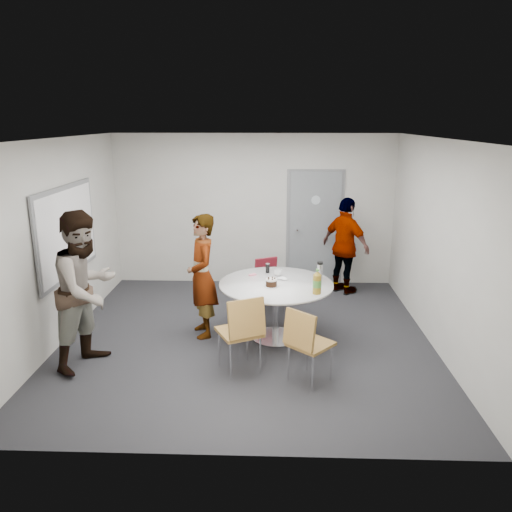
{
  "coord_description": "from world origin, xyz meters",
  "views": [
    {
      "loc": [
        0.35,
        -6.35,
        2.94
      ],
      "look_at": [
        0.12,
        0.25,
        1.12
      ],
      "focal_mm": 35.0,
      "sensor_mm": 36.0,
      "label": 1
    }
  ],
  "objects_px": {
    "chair_near_right": "(306,339)",
    "person_left": "(86,290)",
    "chair_far": "(268,279)",
    "door": "(315,228)",
    "chair_near_left": "(242,327)",
    "person_main": "(202,276)",
    "whiteboard": "(67,232)",
    "table": "(278,291)",
    "person_right": "(346,246)"
  },
  "relations": [
    {
      "from": "whiteboard",
      "to": "chair_near_right",
      "type": "relative_size",
      "value": 2.1
    },
    {
      "from": "whiteboard",
      "to": "person_right",
      "type": "xyz_separation_m",
      "value": [
        4.05,
        1.75,
        -0.61
      ]
    },
    {
      "from": "table",
      "to": "chair_near_right",
      "type": "height_order",
      "value": "table"
    },
    {
      "from": "door",
      "to": "person_left",
      "type": "relative_size",
      "value": 1.1
    },
    {
      "from": "table",
      "to": "person_left",
      "type": "distance_m",
      "value": 2.46
    },
    {
      "from": "person_main",
      "to": "door",
      "type": "bearing_deg",
      "value": 124.79
    },
    {
      "from": "chair_far",
      "to": "chair_near_left",
      "type": "bearing_deg",
      "value": 57.28
    },
    {
      "from": "chair_near_left",
      "to": "whiteboard",
      "type": "bearing_deg",
      "value": 127.54
    },
    {
      "from": "door",
      "to": "person_right",
      "type": "distance_m",
      "value": 0.75
    },
    {
      "from": "door",
      "to": "person_main",
      "type": "bearing_deg",
      "value": -126.03
    },
    {
      "from": "whiteboard",
      "to": "chair_near_right",
      "type": "bearing_deg",
      "value": -23.61
    },
    {
      "from": "person_left",
      "to": "person_right",
      "type": "relative_size",
      "value": 1.15
    },
    {
      "from": "person_right",
      "to": "table",
      "type": "bearing_deg",
      "value": 107.56
    },
    {
      "from": "whiteboard",
      "to": "person_left",
      "type": "xyz_separation_m",
      "value": [
        0.58,
        -0.99,
        -0.49
      ]
    },
    {
      "from": "whiteboard",
      "to": "person_main",
      "type": "relative_size",
      "value": 1.11
    },
    {
      "from": "chair_far",
      "to": "person_right",
      "type": "height_order",
      "value": "person_right"
    },
    {
      "from": "chair_far",
      "to": "door",
      "type": "bearing_deg",
      "value": -146.55
    },
    {
      "from": "person_main",
      "to": "person_right",
      "type": "distance_m",
      "value": 2.87
    },
    {
      "from": "whiteboard",
      "to": "chair_near_right",
      "type": "height_order",
      "value": "whiteboard"
    },
    {
      "from": "table",
      "to": "person_left",
      "type": "height_order",
      "value": "person_left"
    },
    {
      "from": "chair_near_right",
      "to": "person_left",
      "type": "xyz_separation_m",
      "value": [
        -2.6,
        0.4,
        0.41
      ]
    },
    {
      "from": "table",
      "to": "chair_near_left",
      "type": "distance_m",
      "value": 1.1
    },
    {
      "from": "person_left",
      "to": "chair_near_left",
      "type": "bearing_deg",
      "value": -73.72
    },
    {
      "from": "door",
      "to": "chair_near_left",
      "type": "relative_size",
      "value": 2.17
    },
    {
      "from": "person_left",
      "to": "person_right",
      "type": "height_order",
      "value": "person_left"
    },
    {
      "from": "chair_near_right",
      "to": "door",
      "type": "bearing_deg",
      "value": 126.34
    },
    {
      "from": "person_main",
      "to": "chair_far",
      "type": "bearing_deg",
      "value": 119.24
    },
    {
      "from": "chair_near_right",
      "to": "person_left",
      "type": "bearing_deg",
      "value": -146.59
    },
    {
      "from": "chair_near_left",
      "to": "chair_far",
      "type": "xyz_separation_m",
      "value": [
        0.28,
        2.13,
        -0.1
      ]
    },
    {
      "from": "chair_near_left",
      "to": "person_right",
      "type": "height_order",
      "value": "person_right"
    },
    {
      "from": "table",
      "to": "chair_far",
      "type": "xyz_separation_m",
      "value": [
        -0.15,
        1.12,
        -0.19
      ]
    },
    {
      "from": "person_left",
      "to": "whiteboard",
      "type": "bearing_deg",
      "value": 52.89
    },
    {
      "from": "chair_far",
      "to": "person_main",
      "type": "relative_size",
      "value": 0.48
    },
    {
      "from": "person_left",
      "to": "person_right",
      "type": "bearing_deg",
      "value": -29.2
    },
    {
      "from": "door",
      "to": "table",
      "type": "xyz_separation_m",
      "value": [
        -0.67,
        -2.47,
        -0.33
      ]
    },
    {
      "from": "whiteboard",
      "to": "chair_near_left",
      "type": "bearing_deg",
      "value": -25.91
    },
    {
      "from": "table",
      "to": "chair_near_left",
      "type": "xyz_separation_m",
      "value": [
        -0.42,
        -1.01,
        -0.09
      ]
    },
    {
      "from": "chair_near_left",
      "to": "person_main",
      "type": "relative_size",
      "value": 0.57
    },
    {
      "from": "whiteboard",
      "to": "person_right",
      "type": "height_order",
      "value": "whiteboard"
    },
    {
      "from": "whiteboard",
      "to": "table",
      "type": "bearing_deg",
      "value": -3.7
    },
    {
      "from": "table",
      "to": "chair_far",
      "type": "bearing_deg",
      "value": 97.44
    },
    {
      "from": "chair_near_left",
      "to": "person_main",
      "type": "distance_m",
      "value": 1.31
    },
    {
      "from": "person_main",
      "to": "person_right",
      "type": "bearing_deg",
      "value": 110.44
    },
    {
      "from": "chair_near_right",
      "to": "person_main",
      "type": "relative_size",
      "value": 0.53
    },
    {
      "from": "chair_near_left",
      "to": "chair_near_right",
      "type": "distance_m",
      "value": 0.75
    },
    {
      "from": "chair_near_left",
      "to": "person_main",
      "type": "height_order",
      "value": "person_main"
    },
    {
      "from": "chair_near_left",
      "to": "person_left",
      "type": "relative_size",
      "value": 0.51
    },
    {
      "from": "person_main",
      "to": "person_right",
      "type": "relative_size",
      "value": 1.03
    },
    {
      "from": "table",
      "to": "chair_near_left",
      "type": "bearing_deg",
      "value": -112.8
    },
    {
      "from": "chair_near_left",
      "to": "chair_near_right",
      "type": "xyz_separation_m",
      "value": [
        0.72,
        -0.2,
        -0.05
      ]
    }
  ]
}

